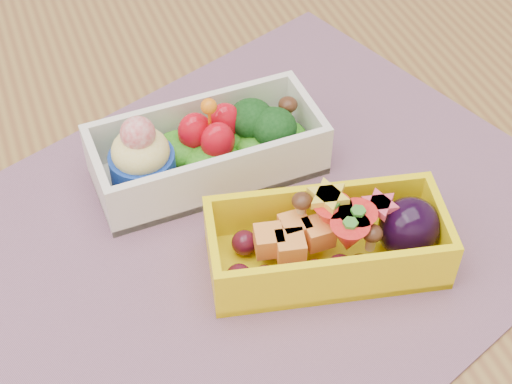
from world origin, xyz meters
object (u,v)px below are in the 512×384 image
object	(u,v)px
table	(242,280)
placemat	(250,232)
bento_yellow	(333,241)
bento_white	(206,149)

from	to	relation	value
table	placemat	size ratio (longest dim) A/B	2.42
placemat	bento_yellow	distance (m)	0.07
placemat	bento_yellow	world-z (taller)	bento_yellow
table	placemat	distance (m)	0.10
bento_white	bento_yellow	distance (m)	0.14
table	placemat	world-z (taller)	placemat
table	bento_white	xyz separation A→B (m)	(-0.01, 0.05, 0.13)
placemat	table	bearing A→B (deg)	84.23
table	bento_white	bearing A→B (deg)	105.03
placemat	bento_white	world-z (taller)	bento_white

